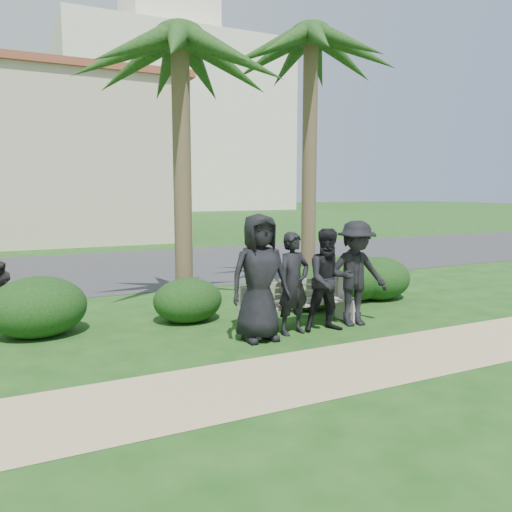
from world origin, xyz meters
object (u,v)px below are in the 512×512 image
object	(u,v)px
park_bench	(300,307)
man_a	(259,277)
man_d	(356,273)
palm_right	(311,39)
man_b	(294,283)
palm_left	(180,41)
man_c	(329,280)

from	to	relation	value
park_bench	man_a	world-z (taller)	man_a
park_bench	man_d	distance (m)	1.10
park_bench	palm_right	xyz separation A→B (m)	(1.72, 2.55, 5.14)
park_bench	man_b	size ratio (longest dim) A/B	1.34
man_b	palm_left	bearing A→B (deg)	111.23
man_d	man_c	bearing A→B (deg)	-162.58
man_b	palm_left	distance (m)	4.59
man_c	palm_right	bearing A→B (deg)	76.09
park_bench	palm_right	distance (m)	5.99
palm_right	park_bench	bearing A→B (deg)	-124.01
park_bench	palm_left	world-z (taller)	palm_left
man_b	palm_right	bearing A→B (deg)	44.55
man_a	man_d	world-z (taller)	man_a
man_a	man_d	bearing A→B (deg)	3.14
man_d	man_b	bearing A→B (deg)	-172.41
man_c	palm_left	bearing A→B (deg)	142.82
man_b	man_d	distance (m)	1.20
man_a	man_d	size ratio (longest dim) A/B	1.09
man_a	palm_left	size ratio (longest dim) A/B	0.33
man_a	man_c	world-z (taller)	man_a
palm_left	palm_right	world-z (taller)	palm_right
man_c	man_d	size ratio (longest dim) A/B	0.94
park_bench	man_b	xyz separation A→B (m)	(-0.29, -0.27, 0.47)
man_c	park_bench	bearing A→B (deg)	141.94
man_b	man_d	world-z (taller)	man_d
man_a	palm_right	size ratio (longest dim) A/B	0.30
man_d	man_a	bearing A→B (deg)	-170.60
man_a	palm_left	bearing A→B (deg)	106.64
park_bench	palm_right	size ratio (longest dim) A/B	0.34
park_bench	man_c	size ratio (longest dim) A/B	1.30
park_bench	man_a	size ratio (longest dim) A/B	1.13
park_bench	man_d	size ratio (longest dim) A/B	1.23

